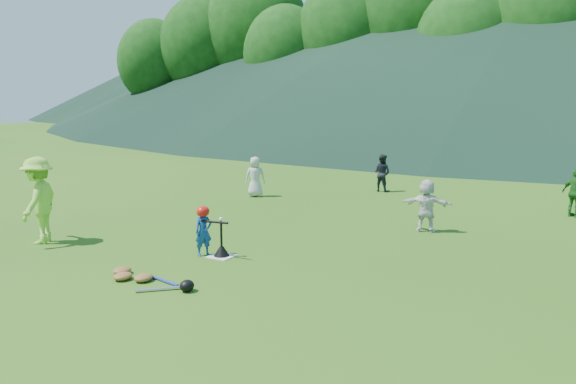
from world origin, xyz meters
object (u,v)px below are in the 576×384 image
(fielder_a, at_px, (255,177))
(fielder_b, at_px, (382,173))
(home_plate, at_px, (222,256))
(adult_coach, at_px, (39,200))
(fielder_c, at_px, (576,193))
(batting_tee, at_px, (222,250))
(batter_child, at_px, (203,232))
(fielder_d, at_px, (427,206))
(equipment_pile, at_px, (143,278))

(fielder_a, relative_size, fielder_b, 1.02)
(fielder_b, bearing_deg, home_plate, 98.74)
(adult_coach, height_order, fielder_b, adult_coach)
(fielder_b, distance_m, fielder_c, 5.88)
(fielder_a, bearing_deg, batting_tee, 86.00)
(fielder_c, bearing_deg, batter_child, 82.22)
(batter_child, distance_m, batting_tee, 0.50)
(fielder_d, height_order, equipment_pile, fielder_d)
(fielder_b, bearing_deg, fielder_d, 128.76)
(equipment_pile, bearing_deg, fielder_c, 58.38)
(adult_coach, bearing_deg, home_plate, 76.06)
(fielder_b, xyz_separation_m, fielder_d, (2.93, -4.83, -0.00))
(fielder_a, xyz_separation_m, fielder_c, (8.73, 1.58, 0.00))
(adult_coach, bearing_deg, fielder_c, 103.15)
(fielder_d, distance_m, equipment_pile, 6.60)
(fielder_c, distance_m, batting_tee, 9.35)
(batter_child, height_order, fielder_c, fielder_c)
(fielder_c, bearing_deg, batting_tee, 83.62)
(fielder_a, distance_m, fielder_d, 6.24)
(home_plate, relative_size, fielder_a, 0.36)
(batter_child, height_order, batting_tee, batter_child)
(fielder_a, bearing_deg, adult_coach, 51.83)
(fielder_a, relative_size, batting_tee, 1.83)
(fielder_b, height_order, fielder_d, fielder_b)
(fielder_a, height_order, batting_tee, fielder_a)
(batter_child, height_order, fielder_d, fielder_d)
(batting_tee, bearing_deg, fielder_a, 118.30)
(batter_child, bearing_deg, fielder_d, -9.36)
(equipment_pile, bearing_deg, batting_tee, 83.03)
(batting_tee, height_order, equipment_pile, batting_tee)
(batter_child, relative_size, batting_tee, 1.38)
(fielder_c, bearing_deg, fielder_d, 81.34)
(fielder_a, bearing_deg, home_plate, 86.00)
(adult_coach, bearing_deg, fielder_d, 98.29)
(fielder_d, bearing_deg, fielder_a, -26.92)
(fielder_b, height_order, fielder_c, fielder_c)
(home_plate, relative_size, batter_child, 0.48)
(fielder_a, xyz_separation_m, fielder_d, (5.94, -1.91, -0.02))
(home_plate, bearing_deg, fielder_a, 118.30)
(batter_child, distance_m, adult_coach, 3.71)
(fielder_d, bearing_deg, home_plate, 46.65)
(batter_child, distance_m, fielder_a, 6.66)
(fielder_a, relative_size, equipment_pile, 0.69)
(fielder_b, relative_size, equipment_pile, 0.67)
(batter_child, distance_m, fielder_b, 8.95)
(fielder_a, distance_m, fielder_b, 4.19)
(adult_coach, bearing_deg, batting_tee, 76.06)
(home_plate, height_order, fielder_a, fielder_a)
(fielder_c, xyz_separation_m, batting_tee, (-5.54, -7.52, -0.50))
(home_plate, distance_m, adult_coach, 4.15)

